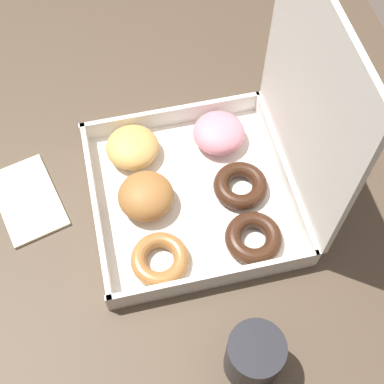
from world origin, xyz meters
The scene contains 5 objects.
ground_plane centered at (0.00, 0.00, 0.00)m, with size 8.00×8.00×0.00m, color #564C44.
dining_table centered at (0.00, 0.00, 0.66)m, with size 1.21×0.93×0.75m.
donut_box centered at (-0.01, 0.04, 0.82)m, with size 0.32×0.32×0.36m.
coffee_mug centered at (0.27, 0.02, 0.80)m, with size 0.08×0.08×0.09m.
paper_napkin centered at (-0.06, -0.26, 0.76)m, with size 0.17×0.13×0.01m.
Camera 1 is at (0.41, -0.09, 1.51)m, focal length 50.00 mm.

